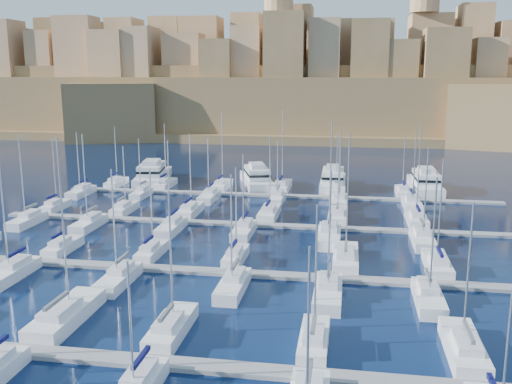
% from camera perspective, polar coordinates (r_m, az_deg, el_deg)
% --- Properties ---
extents(ground, '(600.00, 600.00, 0.00)m').
position_cam_1_polar(ground, '(79.75, -0.96, -5.29)').
color(ground, '#041233').
rests_on(ground, ground).
extents(pontoon_near, '(84.00, 2.00, 0.40)m').
position_cam_1_polar(pontoon_near, '(49.08, -8.38, -16.63)').
color(pontoon_near, slate).
rests_on(pontoon_near, ground).
extents(pontoon_mid_near, '(84.00, 2.00, 0.40)m').
position_cam_1_polar(pontoon_mid_near, '(68.52, -2.77, -8.05)').
color(pontoon_mid_near, slate).
rests_on(pontoon_mid_near, ground).
extents(pontoon_mid_far, '(84.00, 2.00, 0.40)m').
position_cam_1_polar(pontoon_mid_far, '(89.17, 0.19, -3.30)').
color(pontoon_mid_far, slate).
rests_on(pontoon_mid_far, ground).
extents(pontoon_far, '(84.00, 2.00, 0.40)m').
position_cam_1_polar(pontoon_far, '(110.33, 2.01, -0.36)').
color(pontoon_far, slate).
rests_on(pontoon_far, ground).
extents(sailboat_2, '(3.28, 10.94, 18.01)m').
position_cam_1_polar(sailboat_2, '(58.68, -18.48, -11.56)').
color(sailboat_2, white).
rests_on(sailboat_2, ground).
extents(sailboat_3, '(2.69, 8.97, 13.72)m').
position_cam_1_polar(sailboat_3, '(53.90, -8.48, -13.27)').
color(sailboat_3, white).
rests_on(sailboat_3, ground).
extents(sailboat_4, '(2.45, 8.18, 13.05)m').
position_cam_1_polar(sailboat_4, '(51.34, 5.82, -14.54)').
color(sailboat_4, white).
rests_on(sailboat_4, ground).
extents(sailboat_5, '(2.86, 9.52, 13.50)m').
position_cam_1_polar(sailboat_5, '(52.85, 20.06, -14.42)').
color(sailboat_5, white).
rests_on(sailboat_5, ground).
extents(sailboat_13, '(2.34, 7.78, 10.68)m').
position_cam_1_polar(sailboat_13, '(80.64, -18.75, -5.22)').
color(sailboat_13, white).
rests_on(sailboat_13, ground).
extents(sailboat_14, '(2.30, 7.67, 11.77)m').
position_cam_1_polar(sailboat_14, '(75.66, -10.40, -5.88)').
color(sailboat_14, white).
rests_on(sailboat_14, ground).
extents(sailboat_15, '(2.26, 7.54, 12.36)m').
position_cam_1_polar(sailboat_15, '(72.69, -2.05, -6.43)').
color(sailboat_15, white).
rests_on(sailboat_15, ground).
extents(sailboat_16, '(3.09, 10.31, 16.69)m').
position_cam_1_polar(sailboat_16, '(72.65, 8.95, -6.53)').
color(sailboat_16, white).
rests_on(sailboat_16, ground).
extents(sailboat_17, '(2.74, 9.14, 13.86)m').
position_cam_1_polar(sailboat_17, '(72.95, 17.68, -6.91)').
color(sailboat_17, white).
rests_on(sailboat_17, ground).
extents(sailboat_19, '(2.69, 8.97, 14.88)m').
position_cam_1_polar(sailboat_19, '(72.83, -23.21, -7.35)').
color(sailboat_19, white).
rests_on(sailboat_19, ground).
extents(sailboat_20, '(2.61, 8.69, 13.60)m').
position_cam_1_polar(sailboat_20, '(67.00, -13.55, -8.36)').
color(sailboat_20, white).
rests_on(sailboat_20, ground).
extents(sailboat_21, '(2.63, 8.78, 13.45)m').
position_cam_1_polar(sailboat_21, '(63.18, -2.32, -9.28)').
color(sailboat_21, white).
rests_on(sailboat_21, ground).
extents(sailboat_22, '(2.88, 9.59, 14.19)m').
position_cam_1_polar(sailboat_22, '(61.67, 7.22, -9.90)').
color(sailboat_22, white).
rests_on(sailboat_22, ground).
extents(sailboat_23, '(2.69, 8.97, 13.78)m').
position_cam_1_polar(sailboat_23, '(62.52, 16.85, -10.03)').
color(sailboat_23, white).
rests_on(sailboat_23, ground).
extents(sailboat_24, '(2.25, 7.51, 12.74)m').
position_cam_1_polar(sailboat_24, '(105.23, -19.42, -1.34)').
color(sailboat_24, white).
rests_on(sailboat_24, ground).
extents(sailboat_25, '(2.41, 8.05, 11.72)m').
position_cam_1_polar(sailboat_25, '(100.08, -13.01, -1.63)').
color(sailboat_25, white).
rests_on(sailboat_25, ground).
extents(sailboat_26, '(2.71, 9.04, 14.00)m').
position_cam_1_polar(sailboat_26, '(96.79, -6.59, -1.83)').
color(sailboat_26, white).
rests_on(sailboat_26, ground).
extents(sailboat_27, '(2.89, 9.63, 13.74)m').
position_cam_1_polar(sailboat_27, '(94.34, 1.33, -2.12)').
color(sailboat_27, white).
rests_on(sailboat_27, ground).
extents(sailboat_28, '(2.90, 9.66, 14.03)m').
position_cam_1_polar(sailboat_28, '(93.51, 8.15, -2.36)').
color(sailboat_28, white).
rests_on(sailboat_28, ground).
extents(sailboat_29, '(2.97, 9.89, 15.79)m').
position_cam_1_polar(sailboat_29, '(94.24, 15.75, -2.57)').
color(sailboat_29, white).
rests_on(sailboat_29, ground).
extents(sailboat_30, '(2.56, 8.55, 14.52)m').
position_cam_1_polar(sailboat_30, '(96.70, -21.89, -2.64)').
color(sailboat_30, white).
rests_on(sailboat_30, ground).
extents(sailboat_31, '(2.61, 8.72, 14.86)m').
position_cam_1_polar(sailboat_31, '(91.73, -16.34, -3.01)').
color(sailboat_31, white).
rests_on(sailboat_31, ground).
extents(sailboat_32, '(2.66, 8.88, 14.18)m').
position_cam_1_polar(sailboat_32, '(86.83, -8.47, -3.48)').
color(sailboat_32, white).
rests_on(sailboat_32, ground).
extents(sailboat_33, '(2.59, 8.65, 12.43)m').
position_cam_1_polar(sailboat_33, '(84.28, -1.21, -3.83)').
color(sailboat_33, white).
rests_on(sailboat_33, ground).
extents(sailboat_34, '(3.22, 10.72, 17.34)m').
position_cam_1_polar(sailboat_34, '(81.98, 7.32, -4.34)').
color(sailboat_34, white).
rests_on(sailboat_34, ground).
extents(sailboat_35, '(2.83, 9.45, 14.12)m').
position_cam_1_polar(sailboat_35, '(83.23, 16.30, -4.51)').
color(sailboat_35, white).
rests_on(sailboat_35, ground).
extents(sailboat_36, '(2.40, 8.01, 12.73)m').
position_cam_1_polar(sailboat_36, '(124.01, -13.81, 0.91)').
color(sailboat_36, white).
rests_on(sailboat_36, ground).
extents(sailboat_37, '(2.62, 8.73, 13.49)m').
position_cam_1_polar(sailboat_37, '(120.56, -9.06, 0.81)').
color(sailboat_37, white).
rests_on(sailboat_37, ground).
extents(sailboat_38, '(2.73, 9.11, 15.86)m').
position_cam_1_polar(sailboat_38, '(117.52, -3.43, 0.66)').
color(sailboat_38, white).
rests_on(sailboat_38, ground).
extents(sailboat_39, '(3.23, 10.76, 16.44)m').
position_cam_1_polar(sailboat_39, '(116.25, 2.58, 0.56)').
color(sailboat_39, white).
rests_on(sailboat_39, ground).
extents(sailboat_40, '(2.53, 8.43, 12.25)m').
position_cam_1_polar(sailboat_40, '(114.39, 8.00, 0.24)').
color(sailboat_40, white).
rests_on(sailboat_40, ground).
extents(sailboat_41, '(2.49, 8.30, 12.44)m').
position_cam_1_polar(sailboat_41, '(114.79, 14.45, 0.02)').
color(sailboat_41, white).
rests_on(sailboat_41, ground).
extents(sailboat_42, '(2.57, 8.56, 12.68)m').
position_cam_1_polar(sailboat_42, '(116.27, -17.07, 0.02)').
color(sailboat_42, white).
rests_on(sailboat_42, ground).
extents(sailboat_43, '(2.24, 7.46, 11.67)m').
position_cam_1_polar(sailboat_43, '(111.94, -11.37, -0.14)').
color(sailboat_43, white).
rests_on(sailboat_43, ground).
extents(sailboat_44, '(2.64, 8.79, 12.07)m').
position_cam_1_polar(sailboat_44, '(107.31, -4.69, -0.45)').
color(sailboat_44, white).
rests_on(sailboat_44, ground).
extents(sailboat_45, '(2.41, 8.03, 11.84)m').
position_cam_1_polar(sailboat_45, '(105.35, 2.17, -0.66)').
color(sailboat_45, white).
rests_on(sailboat_45, ground).
extents(sailboat_46, '(2.79, 9.30, 14.10)m').
position_cam_1_polar(sailboat_46, '(103.97, 8.30, -0.92)').
color(sailboat_46, white).
rests_on(sailboat_46, ground).
extents(sailboat_47, '(2.90, 9.68, 14.29)m').
position_cam_1_polar(sailboat_47, '(104.39, 15.33, -1.17)').
color(sailboat_47, white).
rests_on(sailboat_47, ground).
extents(motor_yacht_a, '(8.85, 19.72, 5.25)m').
position_cam_1_polar(motor_yacht_a, '(126.89, -10.30, 1.77)').
color(motor_yacht_a, white).
rests_on(motor_yacht_a, ground).
extents(motor_yacht_b, '(9.96, 17.74, 5.25)m').
position_cam_1_polar(motor_yacht_b, '(120.19, 0.06, 1.40)').
color(motor_yacht_b, white).
rests_on(motor_yacht_b, ground).
extents(motor_yacht_c, '(5.19, 16.79, 5.25)m').
position_cam_1_polar(motor_yacht_c, '(118.57, 7.70, 1.15)').
color(motor_yacht_c, white).
rests_on(motor_yacht_c, ground).
extents(motor_yacht_d, '(5.58, 17.60, 5.25)m').
position_cam_1_polar(motor_yacht_d, '(119.88, 16.57, 0.88)').
color(motor_yacht_d, white).
rests_on(motor_yacht_d, ground).
extents(fortified_city, '(460.00, 108.95, 59.52)m').
position_cam_1_polar(fortified_city, '(230.82, 5.98, 9.60)').
color(fortified_city, brown).
rests_on(fortified_city, ground).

